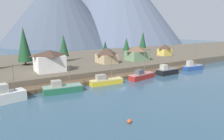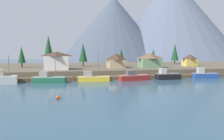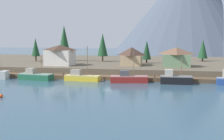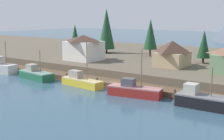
{
  "view_description": "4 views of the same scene",
  "coord_description": "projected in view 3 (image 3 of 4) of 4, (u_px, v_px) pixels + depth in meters",
  "views": [
    {
      "loc": [
        -34.05,
        -48.51,
        15.1
      ],
      "look_at": [
        -1.24,
        3.35,
        2.58
      ],
      "focal_mm": 33.24,
      "sensor_mm": 36.0,
      "label": 1
    },
    {
      "loc": [
        -12.8,
        -61.44,
        8.33
      ],
      "look_at": [
        0.36,
        3.7,
        2.75
      ],
      "focal_mm": 33.08,
      "sensor_mm": 36.0,
      "label": 2
    },
    {
      "loc": [
        14.19,
        -69.46,
        10.98
      ],
      "look_at": [
        0.84,
        1.95,
        2.54
      ],
      "focal_mm": 44.69,
      "sensor_mm": 36.0,
      "label": 3
    },
    {
      "loc": [
        30.91,
        -44.15,
        13.29
      ],
      "look_at": [
        -1.36,
        1.46,
        3.22
      ],
      "focal_mm": 48.15,
      "sensor_mm": 36.0,
      "label": 4
    }
  ],
  "objects": [
    {
      "name": "dock",
      "position": [
        109.0,
        78.0,
        73.56
      ],
      "size": [
        80.0,
        4.0,
        1.6
      ],
      "color": "brown",
      "rests_on": "ground_plane"
    },
    {
      "name": "conifer_mid_left",
      "position": [
        203.0,
        49.0,
        101.0
      ],
      "size": [
        3.45,
        3.45,
        7.8
      ],
      "color": "#4C3823",
      "rests_on": "shoreline_bank"
    },
    {
      "name": "fishing_boat_green",
      "position": [
        35.0,
        76.0,
        72.85
      ],
      "size": [
        9.3,
        4.12,
        6.24
      ],
      "rotation": [
        0.0,
        0.0,
        -0.13
      ],
      "color": "#1E5B3D",
      "rests_on": "ground_plane"
    },
    {
      "name": "house_white",
      "position": [
        60.0,
        55.0,
        86.01
      ],
      "size": [
        8.37,
        7.27,
        6.25
      ],
      "color": "silver",
      "rests_on": "shoreline_bank"
    },
    {
      "name": "conifer_near_left",
      "position": [
        64.0,
        41.0,
        101.11
      ],
      "size": [
        4.8,
        4.8,
        12.98
      ],
      "color": "#4C3823",
      "rests_on": "shoreline_bank"
    },
    {
      "name": "channel_buoy",
      "position": [
        1.0,
        96.0,
        51.18
      ],
      "size": [
        0.7,
        0.7,
        0.7
      ],
      "primitive_type": "sphere",
      "color": "#E04C19",
      "rests_on": "ground_plane"
    },
    {
      "name": "mountain_west_peak",
      "position": [
        187.0,
        8.0,
        201.08
      ],
      "size": [
        106.26,
        106.26,
        63.96
      ],
      "primitive_type": "cone",
      "color": "#475160",
      "rests_on": "ground_plane"
    },
    {
      "name": "conifer_near_right",
      "position": [
        36.0,
        47.0,
        100.37
      ],
      "size": [
        2.96,
        2.96,
        8.3
      ],
      "color": "#4C3823",
      "rests_on": "shoreline_bank"
    },
    {
      "name": "shoreline_bank",
      "position": [
        125.0,
        64.0,
        102.78
      ],
      "size": [
        400.0,
        56.0,
        2.5
      ],
      "primitive_type": "cube",
      "color": "brown",
      "rests_on": "ground_plane"
    },
    {
      "name": "fishing_boat_red",
      "position": [
        129.0,
        78.0,
        68.38
      ],
      "size": [
        9.37,
        4.02,
        8.1
      ],
      "rotation": [
        0.0,
        0.0,
        0.17
      ],
      "color": "maroon",
      "rests_on": "ground_plane"
    },
    {
      "name": "house_tan",
      "position": [
        132.0,
        56.0,
        85.76
      ],
      "size": [
        6.4,
        7.35,
        5.57
      ],
      "color": "tan",
      "rests_on": "shoreline_bank"
    },
    {
      "name": "fishing_boat_yellow",
      "position": [
        81.0,
        77.0,
        71.11
      ],
      "size": [
        9.27,
        3.14,
        8.9
      ],
      "rotation": [
        0.0,
        0.0,
        -0.09
      ],
      "color": "gold",
      "rests_on": "ground_plane"
    },
    {
      "name": "ground_plane",
      "position": [
        120.0,
        73.0,
        91.26
      ],
      "size": [
        400.0,
        400.0,
        1.0
      ],
      "primitive_type": "cube",
      "color": "#335166"
    },
    {
      "name": "fishing_boat_black",
      "position": [
        175.0,
        79.0,
        66.72
      ],
      "size": [
        7.48,
        3.21,
        6.15
      ],
      "rotation": [
        0.0,
        0.0,
        0.01
      ],
      "color": "black",
      "rests_on": "ground_plane"
    },
    {
      "name": "house_green",
      "position": [
        176.0,
        57.0,
        82.34
      ],
      "size": [
        8.3,
        6.75,
        5.65
      ],
      "color": "#6B8E66",
      "rests_on": "shoreline_bank"
    },
    {
      "name": "conifer_mid_right",
      "position": [
        147.0,
        50.0,
        92.7
      ],
      "size": [
        2.98,
        2.98,
        7.59
      ],
      "color": "#4C3823",
      "rests_on": "shoreline_bank"
    },
    {
      "name": "conifer_back_left",
      "position": [
        103.0,
        45.0,
        99.3
      ],
      "size": [
        3.7,
        3.7,
        10.05
      ],
      "color": "#4C3823",
      "rests_on": "shoreline_bank"
    }
  ]
}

